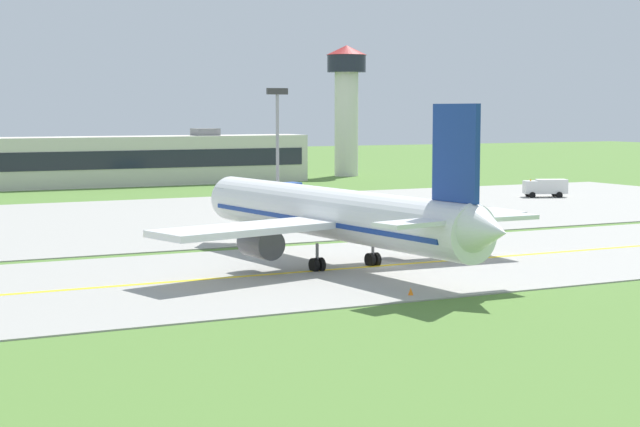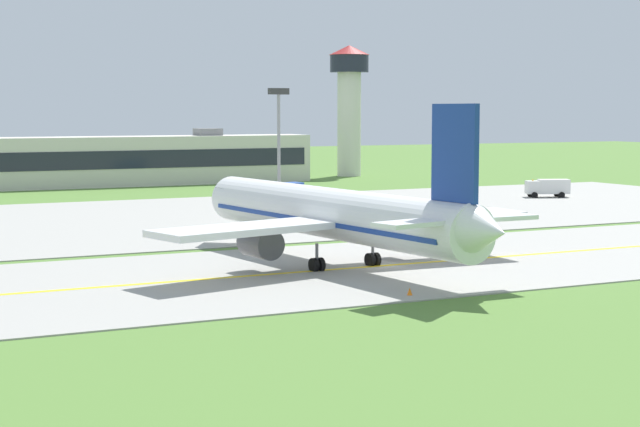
# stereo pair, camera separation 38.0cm
# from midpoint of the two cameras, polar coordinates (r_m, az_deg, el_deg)

# --- Properties ---
(ground_plane) EXTENTS (500.00, 500.00, 0.00)m
(ground_plane) POSITION_cam_midpoint_polar(r_m,az_deg,el_deg) (82.26, 3.40, -2.92)
(ground_plane) COLOR #517A33
(taxiway_strip) EXTENTS (240.00, 28.00, 0.10)m
(taxiway_strip) POSITION_cam_midpoint_polar(r_m,az_deg,el_deg) (82.26, 3.40, -2.89)
(taxiway_strip) COLOR #9E9B93
(taxiway_strip) RESTS_ON ground
(apron_pad) EXTENTS (140.00, 52.00, 0.10)m
(apron_pad) POSITION_cam_midpoint_polar(r_m,az_deg,el_deg) (123.93, -2.33, -0.00)
(apron_pad) COLOR #9E9B93
(apron_pad) RESTS_ON ground
(taxiway_centreline) EXTENTS (220.00, 0.60, 0.01)m
(taxiway_centreline) POSITION_cam_midpoint_polar(r_m,az_deg,el_deg) (82.25, 3.40, -2.85)
(taxiway_centreline) COLOR yellow
(taxiway_centreline) RESTS_ON taxiway_strip
(airplane_lead) EXTENTS (32.35, 39.66, 12.70)m
(airplane_lead) POSITION_cam_midpoint_polar(r_m,az_deg,el_deg) (81.60, 0.68, -0.06)
(airplane_lead) COLOR white
(airplane_lead) RESTS_ON ground
(service_truck_baggage) EXTENTS (6.29, 3.25, 2.60)m
(service_truck_baggage) POSITION_cam_midpoint_polar(r_m,az_deg,el_deg) (139.46, -2.27, 1.24)
(service_truck_baggage) COLOR #264CA5
(service_truck_baggage) RESTS_ON ground
(service_truck_fuel) EXTENTS (6.33, 4.18, 2.60)m
(service_truck_fuel) POSITION_cam_midpoint_polar(r_m,az_deg,el_deg) (150.10, 12.15, 1.43)
(service_truck_fuel) COLOR silver
(service_truck_fuel) RESTS_ON ground
(terminal_building) EXTENTS (57.44, 8.41, 9.22)m
(terminal_building) POSITION_cam_midpoint_polar(r_m,az_deg,el_deg) (174.35, -9.86, 2.87)
(terminal_building) COLOR beige
(terminal_building) RESTS_ON ground
(control_tower) EXTENTS (7.60, 7.60, 24.28)m
(control_tower) POSITION_cam_midpoint_polar(r_m,az_deg,el_deg) (195.38, 1.40, 6.39)
(control_tower) COLOR silver
(control_tower) RESTS_ON ground
(apron_light_mast) EXTENTS (2.40, 0.50, 14.70)m
(apron_light_mast) POSITION_cam_midpoint_polar(r_m,az_deg,el_deg) (115.67, -2.43, 4.20)
(apron_light_mast) COLOR gray
(apron_light_mast) RESTS_ON ground
(traffic_cone_mid_edge) EXTENTS (0.44, 0.44, 0.60)m
(traffic_cone_mid_edge) POSITION_cam_midpoint_polar(r_m,az_deg,el_deg) (69.33, 4.82, -4.30)
(traffic_cone_mid_edge) COLOR orange
(traffic_cone_mid_edge) RESTS_ON ground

